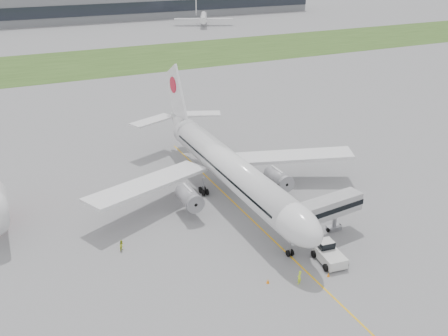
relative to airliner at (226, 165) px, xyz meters
name	(u,v)px	position (x,y,z in m)	size (l,w,h in m)	color
ground	(239,208)	(0.00, -4.87, -5.66)	(600.00, 600.00, 0.00)	slate
apron_markings	(254,222)	(0.00, -9.87, -5.66)	(70.00, 70.00, 0.04)	gold
grass_strip	(87,63)	(0.00, 115.13, -5.65)	(600.00, 50.00, 0.02)	#2E471A
terminal_building	(44,10)	(0.00, 225.00, 1.34)	(320.00, 22.30, 14.00)	gray
airliner	(226,165)	(0.00, 0.00, 0.00)	(48.13, 53.95, 17.88)	silver
pushback_tug	(329,253)	(4.04, -22.99, -4.51)	(3.79, 5.18, 2.50)	silver
jet_bridge	(321,211)	(6.22, -17.80, -1.19)	(13.02, 4.94, 6.04)	#ABAAAD
safety_cone_left	(268,281)	(-5.70, -23.80, -5.36)	(0.43, 0.43, 0.59)	orange
safety_cone_right	(328,275)	(1.95, -25.92, -5.41)	(0.37, 0.37, 0.51)	orange
ground_crew_near	(299,277)	(-2.25, -25.56, -4.71)	(0.69, 0.45, 1.89)	#D9FF2A
ground_crew_far	(122,245)	(-20.17, -8.74, -4.87)	(0.77, 0.60, 1.58)	#B1C320
distant_aircraft_right	(204,25)	(74.43, 181.99, -5.66)	(30.60, 27.00, 11.70)	silver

